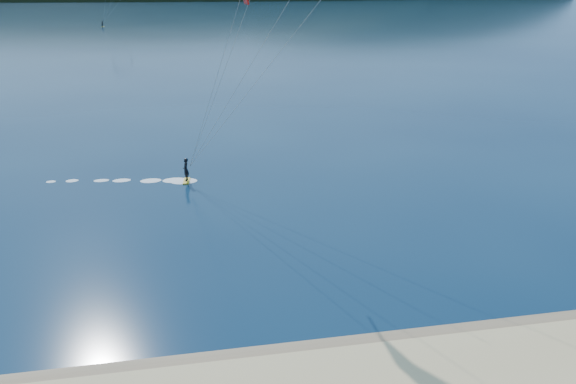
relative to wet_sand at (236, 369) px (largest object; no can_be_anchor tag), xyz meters
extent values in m
cube|color=#82694C|center=(0.00, 0.00, 0.00)|extent=(220.00, 2.50, 0.10)
cube|color=gold|center=(-1.42, 22.58, 0.00)|extent=(0.58, 1.43, 0.08)
imported|color=black|center=(-1.42, 22.58, 0.88)|extent=(0.47, 0.66, 1.71)
cylinder|color=gray|center=(2.69, 20.13, 7.78)|extent=(0.02, 0.02, 15.83)
cube|color=gold|center=(-28.18, 204.36, 0.01)|extent=(1.06, 1.64, 0.09)
imported|color=black|center=(-28.18, 204.36, 1.01)|extent=(1.03, 1.15, 1.93)
cylinder|color=gray|center=(-24.91, 201.49, 6.59)|extent=(0.02, 0.02, 13.03)
camera|label=1|loc=(-1.35, -17.62, 13.55)|focal=35.00mm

